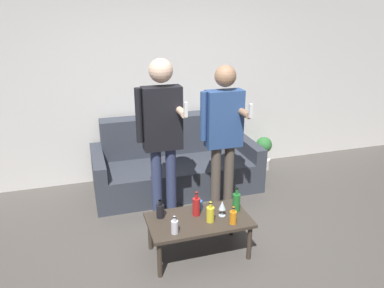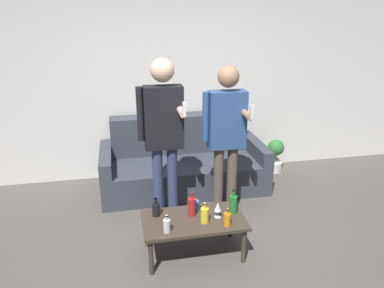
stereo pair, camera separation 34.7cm
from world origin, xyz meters
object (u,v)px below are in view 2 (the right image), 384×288
at_px(bottle_orange, 205,215).
at_px(person_standing_left, 163,128).
at_px(couch, 183,163).
at_px(person_standing_right, 226,130).
at_px(coffee_table, 194,223).

bearing_deg(bottle_orange, person_standing_left, 110.03).
bearing_deg(person_standing_left, bottle_orange, -69.97).
bearing_deg(couch, bottle_orange, -92.63).
xyz_separation_m(person_standing_left, person_standing_right, (0.67, -0.00, -0.06)).
distance_m(coffee_table, person_standing_left, 1.01).
relative_size(coffee_table, person_standing_right, 0.56).
bearing_deg(couch, person_standing_left, -112.27).
bearing_deg(person_standing_right, couch, 111.63).
bearing_deg(couch, coffee_table, -96.05).
bearing_deg(coffee_table, person_standing_left, 105.35).
bearing_deg(coffee_table, person_standing_right, 53.47).
bearing_deg(person_standing_left, coffee_table, -74.65).
bearing_deg(person_standing_right, person_standing_left, 179.77).
height_order(coffee_table, person_standing_right, person_standing_right).
distance_m(coffee_table, person_standing_right, 1.06).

